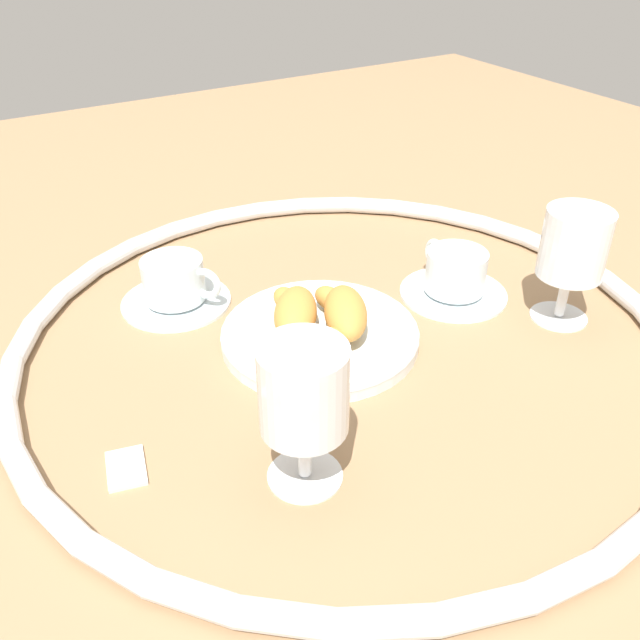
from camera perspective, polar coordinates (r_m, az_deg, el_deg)
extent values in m
plane|color=#997551|center=(0.79, 2.07, -1.83)|extent=(2.20, 2.20, 0.00)
torus|color=silver|center=(0.78, 2.09, -1.12)|extent=(0.75, 0.75, 0.02)
cylinder|color=silver|center=(0.79, 0.00, -1.40)|extent=(0.23, 0.23, 0.01)
torus|color=silver|center=(0.78, 0.00, -0.97)|extent=(0.23, 0.23, 0.01)
ellipsoid|color=#CC893D|center=(0.77, 2.04, 0.73)|extent=(0.11, 0.09, 0.04)
ellipsoid|color=#CC893D|center=(0.81, 0.80, 1.82)|extent=(0.05, 0.03, 0.03)
ellipsoid|color=#CC893D|center=(0.74, 1.33, -1.60)|extent=(0.05, 0.05, 0.03)
ellipsoid|color=#CC893D|center=(0.77, -2.05, 0.55)|extent=(0.11, 0.10, 0.04)
ellipsoid|color=#CC893D|center=(0.81, -2.75, 1.71)|extent=(0.04, 0.03, 0.03)
ellipsoid|color=#CC893D|center=(0.74, -3.30, -1.73)|extent=(0.04, 0.05, 0.03)
cylinder|color=silver|center=(0.88, -11.86, 1.62)|extent=(0.14, 0.14, 0.01)
cylinder|color=silver|center=(0.86, -12.09, 3.34)|extent=(0.08, 0.08, 0.05)
cylinder|color=brown|center=(0.85, -12.26, 4.63)|extent=(0.07, 0.07, 0.01)
torus|color=silver|center=(0.84, -9.48, 3.00)|extent=(0.04, 0.03, 0.04)
cylinder|color=silver|center=(0.89, 11.02, 2.31)|extent=(0.14, 0.14, 0.01)
cylinder|color=silver|center=(0.88, 11.23, 4.02)|extent=(0.08, 0.08, 0.05)
cylinder|color=#937A60|center=(0.87, 11.38, 5.29)|extent=(0.07, 0.07, 0.01)
torus|color=silver|center=(0.91, 9.57, 5.41)|extent=(0.04, 0.01, 0.04)
cylinder|color=white|center=(0.63, -1.25, -12.70)|extent=(0.07, 0.07, 0.01)
cylinder|color=white|center=(0.61, -1.29, -10.73)|extent=(0.01, 0.01, 0.05)
cylinder|color=white|center=(0.56, -1.37, -5.76)|extent=(0.08, 0.08, 0.08)
cylinder|color=gold|center=(0.57, -1.36, -6.49)|extent=(0.07, 0.07, 0.06)
cylinder|color=white|center=(0.88, 19.21, 0.34)|extent=(0.07, 0.07, 0.01)
cylinder|color=white|center=(0.87, 19.56, 2.01)|extent=(0.01, 0.01, 0.05)
cylinder|color=white|center=(0.84, 20.42, 5.97)|extent=(0.08, 0.08, 0.08)
cylinder|color=gold|center=(0.84, 20.32, 5.53)|extent=(0.07, 0.07, 0.06)
cube|color=white|center=(0.66, -15.83, -11.64)|extent=(0.06, 0.04, 0.01)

